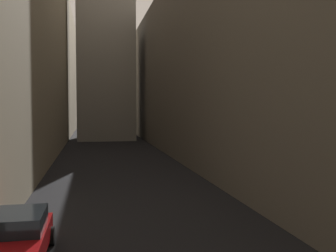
% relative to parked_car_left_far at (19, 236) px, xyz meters
% --- Properties ---
extents(ground_plane, '(264.00, 264.00, 0.00)m').
position_rel_parked_car_left_far_xyz_m(ground_plane, '(4.40, 23.61, -0.83)').
color(ground_plane, black).
extents(building_block_right, '(10.85, 108.00, 18.08)m').
position_rel_parked_car_left_far_xyz_m(building_block_right, '(15.33, 25.61, 8.21)').
color(building_block_right, '#60594F').
rests_on(building_block_right, ground).
extents(parked_car_left_far, '(1.91, 4.01, 1.59)m').
position_rel_parked_car_left_far_xyz_m(parked_car_left_far, '(0.00, 0.00, 0.00)').
color(parked_car_left_far, maroon).
rests_on(parked_car_left_far, ground).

